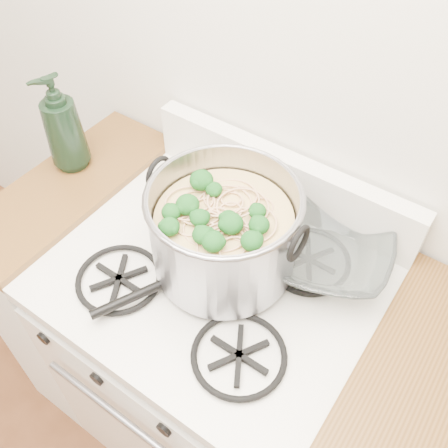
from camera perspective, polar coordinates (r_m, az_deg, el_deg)
gas_range at (r=1.60m, az=-0.90°, el=-15.56°), size 0.76×0.66×0.92m
counter_left at (r=1.78m, az=-14.22°, el=-6.27°), size 0.25×0.65×0.92m
stock_pot at (r=1.11m, az=-0.00°, el=-0.95°), size 0.37×0.34×0.23m
spatula at (r=1.17m, az=-3.31°, el=-5.17°), size 0.40×0.40×0.02m
glass_bowl at (r=1.21m, az=11.21°, el=-3.25°), size 0.16×0.16×0.03m
bottle at (r=1.42m, az=-18.04°, el=10.92°), size 0.14×0.14×0.28m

